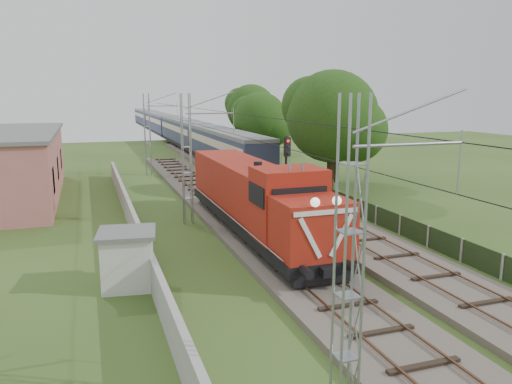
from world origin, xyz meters
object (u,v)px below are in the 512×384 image
object	(u,v)px
locomotive	(255,197)
signal_post	(287,164)
coach_rake	(171,126)
relay_hut	(128,259)

from	to	relation	value
locomotive	signal_post	distance (m)	4.29
locomotive	coach_rake	world-z (taller)	locomotive
coach_rake	signal_post	bearing A→B (deg)	-92.01
coach_rake	relay_hut	xyz separation A→B (m)	(-12.40, -64.82, -1.36)
signal_post	relay_hut	bearing A→B (deg)	-142.30
locomotive	coach_rake	bearing A→B (deg)	85.20
coach_rake	signal_post	world-z (taller)	signal_post
locomotive	coach_rake	xyz separation A→B (m)	(5.00, 59.50, 0.26)
coach_rake	signal_post	size ratio (longest dim) A/B	17.30
coach_rake	relay_hut	distance (m)	66.01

